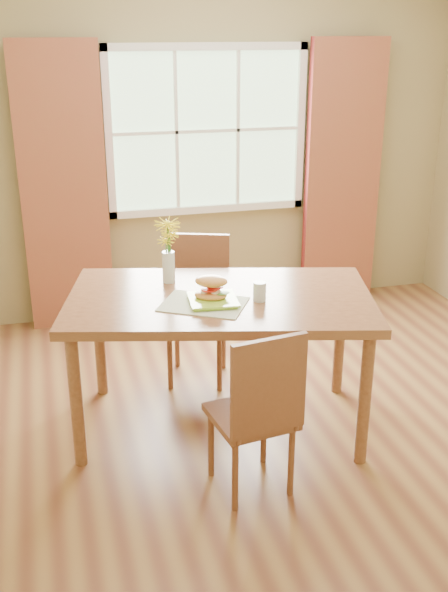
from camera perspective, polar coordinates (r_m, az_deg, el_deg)
name	(u,v)px	position (r m, az deg, el deg)	size (l,w,h in m)	color
room	(286,204)	(3.90, 5.14, 7.52)	(4.24, 3.84, 2.74)	olive
window	(207,131)	(5.64, -1.41, 13.45)	(1.62, 0.06, 1.32)	#9EC796
curtain_left	(64,191)	(5.47, -13.05, 8.40)	(0.65, 0.08, 2.20)	maroon
curtain_right	(343,176)	(6.00, 9.75, 9.76)	(0.65, 0.08, 2.20)	maroon
dining_table	(220,310)	(3.97, -0.32, -1.16)	(1.92, 1.37, 0.84)	brown
chair_near	(258,407)	(3.48, 2.82, -9.16)	(0.44, 0.44, 0.94)	brown
chair_far	(198,301)	(4.69, -2.14, -0.43)	(0.52, 0.52, 0.98)	brown
placemat	(204,304)	(3.82, -1.69, -0.67)	(0.45, 0.33, 0.01)	beige
plate	(213,301)	(3.83, -0.92, -0.43)	(0.26, 0.26, 0.01)	#9DD435
croissant_sandwich	(211,288)	(3.82, -1.06, 0.67)	(0.22, 0.19, 0.14)	#EBAC50
water_glass	(260,292)	(3.86, 2.95, 0.34)	(0.07, 0.07, 0.11)	silver
flower_vase	(168,243)	(4.09, -4.63, 4.38)	(0.16, 0.16, 0.39)	silver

